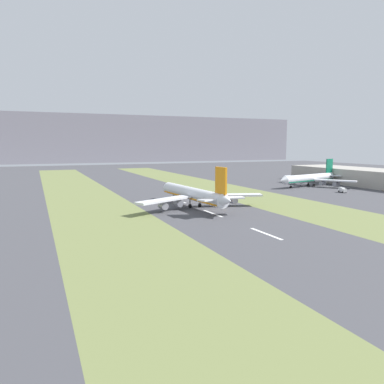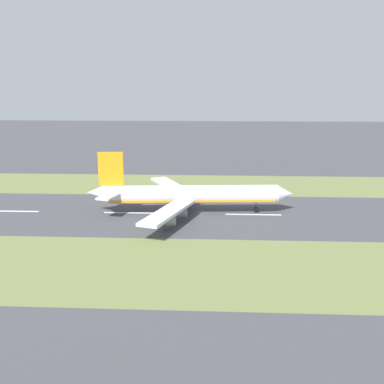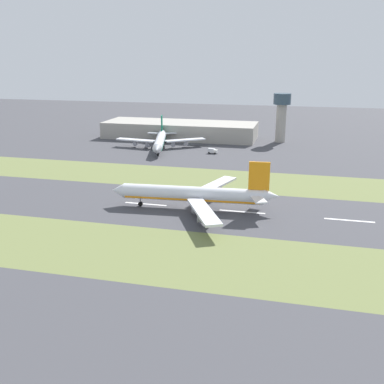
# 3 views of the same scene
# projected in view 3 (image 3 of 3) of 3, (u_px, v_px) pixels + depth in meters

# --- Properties ---
(ground_plane) EXTENTS (800.00, 800.00, 0.00)m
(ground_plane) POSITION_uv_depth(u_px,v_px,m) (186.00, 207.00, 181.17)
(ground_plane) COLOR #424247
(grass_median_west) EXTENTS (40.00, 600.00, 0.01)m
(grass_median_west) POSITION_uv_depth(u_px,v_px,m) (149.00, 252.00, 139.38)
(grass_median_west) COLOR olive
(grass_median_west) RESTS_ON ground
(grass_median_east) EXTENTS (40.00, 600.00, 0.01)m
(grass_median_east) POSITION_uv_depth(u_px,v_px,m) (209.00, 179.00, 222.96)
(grass_median_east) COLOR olive
(grass_median_east) RESTS_ON ground
(centreline_dash_near) EXTENTS (1.20, 18.00, 0.01)m
(centreline_dash_near) POSITION_uv_depth(u_px,v_px,m) (349.00, 220.00, 166.65)
(centreline_dash_near) COLOR silver
(centreline_dash_near) RESTS_ON ground
(centreline_dash_mid) EXTENTS (1.20, 18.00, 0.01)m
(centreline_dash_mid) POSITION_uv_depth(u_px,v_px,m) (242.00, 212.00, 175.87)
(centreline_dash_mid) COLOR silver
(centreline_dash_mid) RESTS_ON ground
(centreline_dash_far) EXTENTS (1.20, 18.00, 0.01)m
(centreline_dash_far) POSITION_uv_depth(u_px,v_px,m) (146.00, 204.00, 185.10)
(centreline_dash_far) COLOR silver
(centreline_dash_far) RESTS_ON ground
(airplane_main_jet) EXTENTS (63.95, 67.22, 20.20)m
(airplane_main_jet) POSITION_uv_depth(u_px,v_px,m) (197.00, 195.00, 177.27)
(airplane_main_jet) COLOR silver
(airplane_main_jet) RESTS_ON ground
(terminal_building) EXTENTS (36.00, 112.21, 11.70)m
(terminal_building) POSITION_uv_depth(u_px,v_px,m) (180.00, 130.00, 333.18)
(terminal_building) COLOR #A39E93
(terminal_building) RESTS_ON ground
(control_tower) EXTENTS (12.00, 12.00, 33.84)m
(control_tower) POSITION_uv_depth(u_px,v_px,m) (281.00, 112.00, 313.05)
(control_tower) COLOR #A39E93
(control_tower) RESTS_ON ground
(airplane_parked_apron) EXTENTS (62.20, 58.33, 18.95)m
(airplane_parked_apron) POSITION_uv_depth(u_px,v_px,m) (160.00, 140.00, 293.43)
(airplane_parked_apron) COLOR silver
(airplane_parked_apron) RESTS_ON ground
(service_truck) EXTENTS (3.73, 6.35, 3.10)m
(service_truck) POSITION_uv_depth(u_px,v_px,m) (213.00, 151.00, 280.57)
(service_truck) COLOR white
(service_truck) RESTS_ON ground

